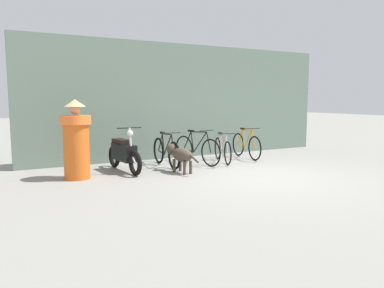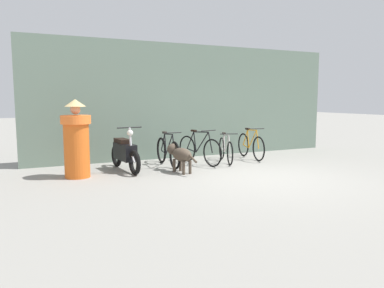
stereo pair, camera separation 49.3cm
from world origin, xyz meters
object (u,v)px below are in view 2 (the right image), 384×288
Objects in this scene: bicycle_2 at (226,150)px; stray_dog at (180,154)px; bicycle_0 at (168,152)px; motorcycle at (125,153)px; bicycle_3 at (251,146)px; person_in_robes at (76,139)px; bicycle_1 at (199,150)px.

stray_dog is at bearing -47.62° from bicycle_2.
motorcycle is at bearing -81.42° from bicycle_0.
motorcycle is at bearing -78.58° from bicycle_3.
bicycle_2 is 3.93m from person_in_robes.
bicycle_0 is 0.99× the size of bicycle_1.
bicycle_3 is at bearing -143.85° from person_in_robes.
person_in_robes is (-2.26, -0.43, 0.47)m from bicycle_0.
motorcycle reaches higher than stray_dog.
bicycle_3 is at bearing 95.07° from bicycle_0.
bicycle_0 is 1.05× the size of bicycle_3.
bicycle_0 is 2.35m from person_in_robes.
bicycle_1 is at bearing -76.44° from bicycle_3.
motorcycle is (-1.13, -0.12, 0.06)m from bicycle_0.
bicycle_1 reaches higher than bicycle_0.
bicycle_0 is at bearing -79.66° from bicycle_3.
motorcycle reaches higher than bicycle_3.
bicycle_0 reaches higher than stray_dog.
bicycle_1 is 1.72m from bicycle_3.
stray_dog is at bearing -161.07° from person_in_robes.
bicycle_1 is 1.02× the size of person_in_robes.
person_in_robes is (-2.22, 0.42, 0.41)m from stray_dog.
bicycle_2 is 1.83m from stray_dog.
bicycle_1 is at bearing 86.69° from motorcycle.
bicycle_3 reaches higher than bicycle_2.
motorcycle is at bearing -71.56° from bicycle_2.
bicycle_1 is 1.98m from motorcycle.
motorcycle reaches higher than bicycle_2.
motorcycle is at bearing -100.27° from bicycle_1.
bicycle_1 reaches higher than bicycle_2.
bicycle_2 is (0.78, -0.03, -0.04)m from bicycle_1.
stray_dog is 2.30m from person_in_robes.
bicycle_2 is 2.76m from motorcycle.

